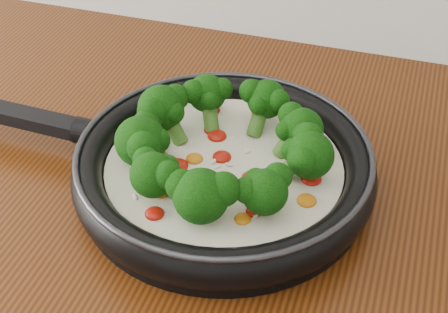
% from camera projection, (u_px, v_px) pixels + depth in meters
% --- Properties ---
extents(skillet, '(0.57, 0.38, 0.10)m').
position_uv_depth(skillet, '(220.00, 164.00, 0.78)').
color(skillet, black).
rests_on(skillet, counter).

